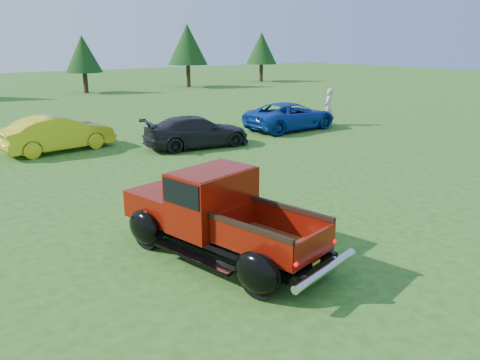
{
  "coord_description": "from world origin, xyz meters",
  "views": [
    {
      "loc": [
        -6.01,
        -7.5,
        3.96
      ],
      "look_at": [
        -0.47,
        0.2,
        1.13
      ],
      "focal_mm": 35.0,
      "sensor_mm": 36.0,
      "label": 1
    }
  ],
  "objects": [
    {
      "name": "show_car_blue",
      "position": [
        8.5,
        8.62,
        0.63
      ],
      "size": [
        4.55,
        2.16,
        1.25
      ],
      "primitive_type": "imported",
      "rotation": [
        0.0,
        0.0,
        1.59
      ],
      "color": "navy",
      "rests_on": "ground"
    },
    {
      "name": "pickup_truck",
      "position": [
        -1.51,
        -0.35,
        0.78
      ],
      "size": [
        2.89,
        4.7,
        1.65
      ],
      "rotation": [
        0.0,
        0.0,
        0.23
      ],
      "color": "black",
      "rests_on": "ground"
    },
    {
      "name": "spectator",
      "position": [
        10.69,
        8.38,
        0.89
      ],
      "size": [
        0.77,
        0.73,
        1.77
      ],
      "primitive_type": "imported",
      "rotation": [
        0.0,
        0.0,
        3.79
      ],
      "color": "#BBB5A2",
      "rests_on": "ground"
    },
    {
      "name": "tree_east",
      "position": [
        15.0,
        29.5,
        3.66
      ],
      "size": [
        3.46,
        3.46,
        5.4
      ],
      "color": "#332114",
      "rests_on": "ground"
    },
    {
      "name": "tree_mid_right",
      "position": [
        6.0,
        30.0,
        2.97
      ],
      "size": [
        2.82,
        2.82,
        4.4
      ],
      "color": "#332114",
      "rests_on": "ground"
    },
    {
      "name": "tree_far_east",
      "position": [
        24.0,
        30.5,
        3.25
      ],
      "size": [
        3.07,
        3.07,
        4.8
      ],
      "color": "#332114",
      "rests_on": "ground"
    },
    {
      "name": "show_car_grey",
      "position": [
        3.05,
        7.93,
        0.6
      ],
      "size": [
        4.32,
        2.24,
        1.2
      ],
      "primitive_type": "imported",
      "rotation": [
        0.0,
        0.0,
        1.43
      ],
      "color": "black",
      "rests_on": "ground"
    },
    {
      "name": "show_car_yellow",
      "position": [
        -1.5,
        10.33,
        0.66
      ],
      "size": [
        4.18,
        1.93,
        1.33
      ],
      "primitive_type": "imported",
      "rotation": [
        0.0,
        0.0,
        1.7
      ],
      "color": "gold",
      "rests_on": "ground"
    },
    {
      "name": "ground",
      "position": [
        0.0,
        0.0,
        0.0
      ],
      "size": [
        120.0,
        120.0,
        0.0
      ],
      "primitive_type": "plane",
      "color": "#2C5017",
      "rests_on": "ground"
    }
  ]
}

